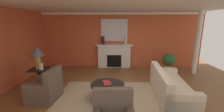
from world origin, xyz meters
The scene contains 20 objects.
ground_plane centered at (0.00, 0.00, 0.00)m, with size 9.78×9.78×0.00m, color brown.
wall_fireplace centered at (0.00, 3.09, 1.36)m, with size 8.12×0.12×2.72m, color #C65633.
wall_window centered at (-3.82, 0.30, 1.36)m, with size 0.12×6.65×2.72m, color #C65633.
ceiling_panel centered at (0.00, 0.30, 2.75)m, with size 8.12×6.65×0.06m, color white.
crown_moulding centered at (0.00, 3.01, 2.64)m, with size 8.12×0.08×0.12m, color white.
area_rug centered at (-0.42, -0.23, 0.01)m, with size 3.03×2.36×0.01m, color tan.
fireplace centered at (-0.25, 2.88, 0.55)m, with size 1.80×0.35×1.17m.
mantel_mirror centered at (-0.25, 3.00, 1.84)m, with size 1.30×0.04×1.06m, color silver.
sofa centered at (1.44, -0.13, 0.30)m, with size 1.04×2.16×0.85m.
armchair_near_window centered at (-2.24, -0.33, 0.31)m, with size 0.87×0.87×0.95m.
coffee_table centered at (-0.42, -0.23, 0.34)m, with size 1.00×1.00×0.45m.
side_table centered at (-2.77, 0.41, 0.40)m, with size 0.56×0.56×0.70m.
table_lamp centered at (-2.77, 0.41, 1.22)m, with size 0.44×0.44×0.75m.
vase_on_side_table centered at (-2.62, 0.29, 0.82)m, with size 0.13×0.13×0.23m, color beige.
vase_mantel_left centered at (-0.80, 2.83, 1.36)m, with size 0.15×0.15×0.39m, color black.
vase_mantel_right centered at (0.30, 2.83, 1.38)m, with size 0.13×0.13×0.44m, color beige.
book_red_cover centered at (-0.48, -0.11, 0.47)m, with size 0.21×0.18×0.04m, color maroon.
book_art_folio centered at (-0.41, -0.40, 0.51)m, with size 0.21×0.16×0.05m, color maroon.
potted_plant centered at (2.26, 2.31, 0.49)m, with size 0.56×0.56×0.83m.
column_white centered at (3.32, 2.07, 1.36)m, with size 0.20×0.20×2.72m, color white.
Camera 1 is at (-0.21, -4.23, 2.23)m, focal length 23.43 mm.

